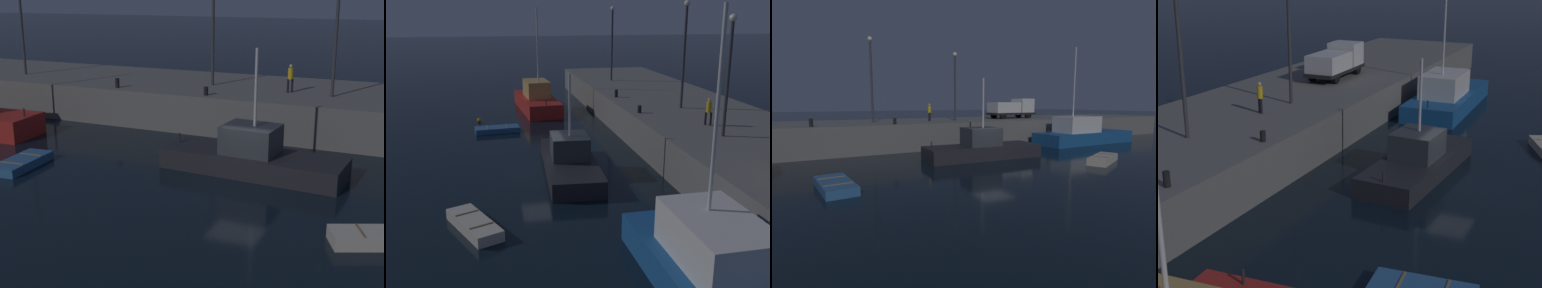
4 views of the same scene
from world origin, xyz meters
TOP-DOWN VIEW (x-y plane):
  - ground_plane at (0.00, 0.00)m, footprint 320.00×320.00m
  - pier_quay at (0.00, 12.14)m, footprint 64.06×10.25m
  - fishing_boat_blue at (14.26, 4.37)m, footprint 11.44×4.02m
  - fishing_boat_white at (0.12, 1.70)m, footprint 9.13×3.47m
  - lamp_post_east at (-6.01, 11.47)m, footprint 0.44×0.44m
  - lamp_post_central at (2.24, 10.54)m, footprint 0.44×0.44m
  - utility_truck at (10.52, 11.68)m, footprint 5.93×2.29m
  - dockworker at (-0.47, 10.93)m, footprint 0.46×0.46m
  - bollard_west at (-11.41, 7.89)m, footprint 0.28×0.28m
  - bollard_central at (-4.95, 7.80)m, footprint 0.28×0.28m

SIDE VIEW (x-z plane):
  - ground_plane at x=0.00m, z-range 0.00..0.00m
  - fishing_boat_white at x=0.12m, z-range -2.27..3.83m
  - fishing_boat_blue at x=14.26m, z-range -3.90..5.93m
  - pier_quay at x=0.00m, z-range 0.00..2.43m
  - bollard_central at x=-4.95m, z-range 2.43..2.96m
  - bollard_west at x=-11.41m, z-range 2.43..3.06m
  - dockworker at x=-0.47m, z-range 2.55..4.33m
  - utility_truck at x=10.52m, z-range 2.48..4.84m
  - lamp_post_central at x=2.24m, z-range 3.08..10.06m
  - lamp_post_east at x=-6.01m, z-range 3.10..10.98m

